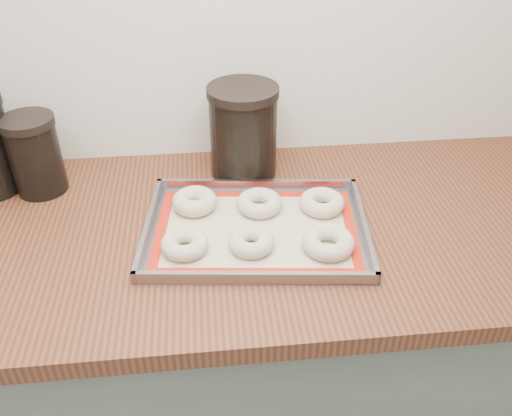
{
  "coord_description": "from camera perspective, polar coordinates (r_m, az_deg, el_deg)",
  "views": [
    {
      "loc": [
        0.13,
        0.75,
        1.59
      ],
      "look_at": [
        0.22,
        1.65,
        0.96
      ],
      "focal_mm": 38.0,
      "sensor_mm": 36.0,
      "label": 1
    }
  ],
  "objects": [
    {
      "name": "bagel_back_mid",
      "position": [
        1.19,
        0.36,
        0.53
      ],
      "size": [
        0.1,
        0.1,
        0.03
      ],
      "primitive_type": "torus",
      "rotation": [
        0.0,
        0.0,
        -0.04
      ],
      "color": "beige",
      "rests_on": "baking_mat"
    },
    {
      "name": "bagel_back_right",
      "position": [
        1.2,
        6.96,
        0.58
      ],
      "size": [
        0.12,
        0.12,
        0.03
      ],
      "primitive_type": "torus",
      "rotation": [
        0.0,
        0.0,
        -0.31
      ],
      "color": "beige",
      "rests_on": "baking_mat"
    },
    {
      "name": "countertop",
      "position": [
        1.18,
        -10.92,
        -3.02
      ],
      "size": [
        3.06,
        0.68,
        0.04
      ],
      "primitive_type": "cube",
      "color": "brown",
      "rests_on": "cabinet"
    },
    {
      "name": "bagel_front_mid",
      "position": [
        1.08,
        -0.49,
        -3.58
      ],
      "size": [
        0.12,
        0.12,
        0.03
      ],
      "primitive_type": "torus",
      "rotation": [
        0.0,
        0.0,
        -0.32
      ],
      "color": "beige",
      "rests_on": "baking_mat"
    },
    {
      "name": "canister_right",
      "position": [
        1.28,
        -1.34,
        8.06
      ],
      "size": [
        0.16,
        0.16,
        0.22
      ],
      "color": "black",
      "rests_on": "countertop"
    },
    {
      "name": "baking_tray",
      "position": [
        1.14,
        0.0,
        -2.19
      ],
      "size": [
        0.49,
        0.38,
        0.03
      ],
      "rotation": [
        0.0,
        0.0,
        -0.11
      ],
      "color": "gray",
      "rests_on": "countertop"
    },
    {
      "name": "bagel_front_right",
      "position": [
        1.08,
        7.61,
        -3.6
      ],
      "size": [
        0.12,
        0.12,
        0.04
      ],
      "primitive_type": "torus",
      "rotation": [
        0.0,
        0.0,
        -0.17
      ],
      "color": "beige",
      "rests_on": "baking_mat"
    },
    {
      "name": "bagel_front_left",
      "position": [
        1.08,
        -7.53,
        -3.78
      ],
      "size": [
        0.11,
        0.11,
        0.03
      ],
      "primitive_type": "torus",
      "rotation": [
        0.0,
        0.0,
        0.19
      ],
      "color": "beige",
      "rests_on": "baking_mat"
    },
    {
      "name": "cabinet",
      "position": [
        1.49,
        -8.96,
        -16.75
      ],
      "size": [
        3.0,
        0.65,
        0.86
      ],
      "primitive_type": "cube",
      "color": "slate",
      "rests_on": "floor"
    },
    {
      "name": "canister_mid",
      "position": [
        1.32,
        -22.24,
        5.22
      ],
      "size": [
        0.12,
        0.12,
        0.18
      ],
      "color": "black",
      "rests_on": "countertop"
    },
    {
      "name": "baking_mat",
      "position": [
        1.14,
        0.0,
        -2.27
      ],
      "size": [
        0.45,
        0.33,
        0.0
      ],
      "rotation": [
        0.0,
        0.0,
        -0.11
      ],
      "color": "#C6B793",
      "rests_on": "baking_tray"
    },
    {
      "name": "bagel_back_left",
      "position": [
        1.2,
        -6.48,
        0.7
      ],
      "size": [
        0.11,
        0.11,
        0.04
      ],
      "primitive_type": "torus",
      "rotation": [
        0.0,
        0.0,
        -0.1
      ],
      "color": "beige",
      "rests_on": "baking_mat"
    }
  ]
}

